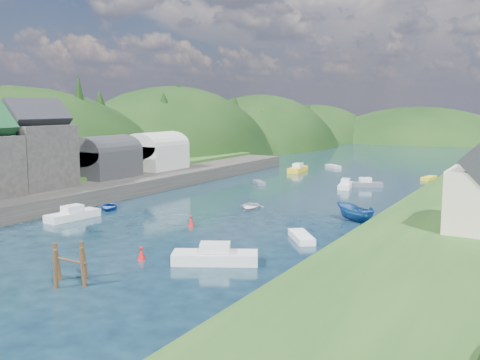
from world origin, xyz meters
The scene contains 11 objects.
ground centered at (0.00, 50.00, 0.00)m, with size 600.00×600.00×0.00m, color black.
hillside_left centered at (-45.00, 75.00, -8.03)m, with size 44.00×245.56×52.00m.
far_hills centered at (1.22, 174.01, -10.80)m, with size 103.00×68.00×44.00m.
hill_trees centered at (0.11, 63.12, 11.01)m, with size 91.54×146.08×12.34m.
quay_left centered at (-24.00, 20.00, 1.00)m, with size 12.00×110.00×2.00m, color #2D2B28.
terrace_left_grass centered at (-31.00, 20.00, 1.25)m, with size 12.00×110.00×2.50m, color #234719.
boat_sheds centered at (-26.00, 39.00, 5.27)m, with size 7.00×21.00×7.50m.
piling_cluster_far centered at (1.77, 1.15, 1.11)m, with size 3.10×2.91×3.35m.
channel_buoy_near centered at (2.26, 8.14, 0.48)m, with size 0.70×0.70×1.10m.
channel_buoy_far centered at (-1.41, 20.25, 0.48)m, with size 0.70×0.70×1.10m.
moored_boats centered at (-1.24, 22.51, 0.59)m, with size 33.15×93.69×2.11m.
Camera 1 is at (30.53, -24.32, 12.51)m, focal length 40.00 mm.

